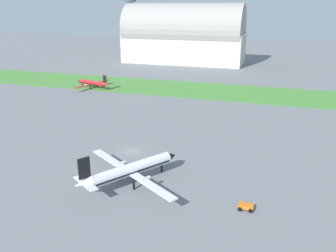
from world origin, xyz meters
name	(u,v)px	position (x,y,z in m)	size (l,w,h in m)	color
ground_plane	(131,152)	(0.00, 0.00, 0.00)	(600.00, 600.00, 0.00)	slate
grass_taxiway_strip	(198,90)	(0.00, 64.64, 0.04)	(360.00, 28.00, 0.08)	#478438
airplane_taxiing_turboprop	(92,83)	(-40.90, 54.59, 2.13)	(16.48, 19.11, 5.82)	red
airplane_foreground_turboprop	(130,170)	(5.82, -13.74, 2.80)	(22.26, 19.49, 7.65)	silver
baggage_cart_near_gate	(246,206)	(27.11, -16.00, 0.57)	(2.41, 1.76, 0.90)	orange
hangar_distant	(184,36)	(-24.56, 130.45, 15.38)	(67.94, 27.04, 32.91)	#BCB7B2
control_tower	(130,21)	(-65.36, 148.91, 22.27)	(8.00, 8.00, 37.91)	silver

